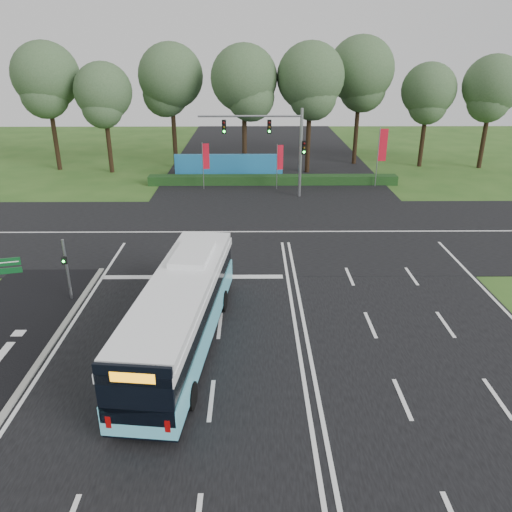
# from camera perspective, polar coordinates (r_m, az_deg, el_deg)

# --- Properties ---
(ground) EXTENTS (120.00, 120.00, 0.00)m
(ground) POSITION_cam_1_polar(r_m,az_deg,el_deg) (22.10, 4.49, -7.98)
(ground) COLOR #2B521B
(ground) RESTS_ON ground
(road_main) EXTENTS (20.00, 120.00, 0.04)m
(road_main) POSITION_cam_1_polar(r_m,az_deg,el_deg) (22.09, 4.49, -7.93)
(road_main) COLOR black
(road_main) RESTS_ON ground
(road_cross) EXTENTS (120.00, 14.00, 0.05)m
(road_cross) POSITION_cam_1_polar(r_m,az_deg,el_deg) (32.95, 2.80, 2.77)
(road_cross) COLOR black
(road_cross) RESTS_ON ground
(kerb_strip) EXTENTS (0.25, 18.00, 0.12)m
(kerb_strip) POSITION_cam_1_polar(r_m,az_deg,el_deg) (21.13, -23.81, -11.48)
(kerb_strip) COLOR gray
(kerb_strip) RESTS_ON ground
(city_bus) EXTENTS (3.57, 11.54, 3.26)m
(city_bus) POSITION_cam_1_polar(r_m,az_deg,el_deg) (19.96, -8.49, -6.35)
(city_bus) COLOR #67D6EF
(city_bus) RESTS_ON ground
(pedestrian_signal) EXTENTS (0.29, 0.40, 3.08)m
(pedestrian_signal) POSITION_cam_1_polar(r_m,az_deg,el_deg) (25.10, -20.84, -1.27)
(pedestrian_signal) COLOR gray
(pedestrian_signal) RESTS_ON ground
(banner_flag_left) EXTENTS (0.59, 0.13, 4.00)m
(banner_flag_left) POSITION_cam_1_polar(r_m,az_deg,el_deg) (42.83, -5.81, 10.98)
(banner_flag_left) COLOR gray
(banner_flag_left) RESTS_ON ground
(banner_flag_mid) EXTENTS (0.55, 0.22, 3.87)m
(banner_flag_mid) POSITION_cam_1_polar(r_m,az_deg,el_deg) (42.70, 2.69, 10.92)
(banner_flag_mid) COLOR gray
(banner_flag_mid) RESTS_ON ground
(banner_flag_right) EXTENTS (0.75, 0.08, 5.08)m
(banner_flag_right) POSITION_cam_1_polar(r_m,az_deg,el_deg) (44.69, 14.14, 11.78)
(banner_flag_right) COLOR gray
(banner_flag_right) RESTS_ON ground
(traffic_light_gantry) EXTENTS (8.41, 0.28, 7.00)m
(traffic_light_gantry) POSITION_cam_1_polar(r_m,az_deg,el_deg) (40.02, 2.55, 13.22)
(traffic_light_gantry) COLOR gray
(traffic_light_gantry) RESTS_ON ground
(hedge) EXTENTS (22.00, 1.20, 0.80)m
(hedge) POSITION_cam_1_polar(r_m,az_deg,el_deg) (44.80, 1.93, 8.68)
(hedge) COLOR black
(hedge) RESTS_ON ground
(blue_hoarding) EXTENTS (10.00, 0.30, 2.20)m
(blue_hoarding) POSITION_cam_1_polar(r_m,az_deg,el_deg) (47.08, -3.13, 10.23)
(blue_hoarding) COLOR #1E6DA6
(blue_hoarding) RESTS_ON ground
(eucalyptus_row) EXTENTS (48.14, 10.17, 12.50)m
(eucalyptus_row) POSITION_cam_1_polar(r_m,az_deg,el_deg) (49.72, 1.06, 19.57)
(eucalyptus_row) COLOR black
(eucalyptus_row) RESTS_ON ground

